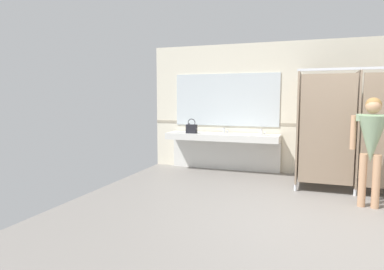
{
  "coord_description": "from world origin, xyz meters",
  "views": [
    {
      "loc": [
        -0.3,
        -4.58,
        1.61
      ],
      "look_at": [
        -2.15,
        0.6,
        1.01
      ],
      "focal_mm": 31.83,
      "sensor_mm": 36.0,
      "label": 1
    }
  ],
  "objects_px": {
    "person_standing": "(372,139)",
    "soap_dispenser": "(189,128)",
    "paper_cup": "(190,131)",
    "handbag": "(192,128)"
  },
  "relations": [
    {
      "from": "person_standing",
      "to": "soap_dispenser",
      "type": "bearing_deg",
      "value": 152.18
    },
    {
      "from": "handbag",
      "to": "paper_cup",
      "type": "xyz_separation_m",
      "value": [
        -0.07,
        0.09,
        -0.06
      ]
    },
    {
      "from": "paper_cup",
      "to": "person_standing",
      "type": "bearing_deg",
      "value": -25.37
    },
    {
      "from": "soap_dispenser",
      "to": "paper_cup",
      "type": "bearing_deg",
      "value": -66.44
    },
    {
      "from": "handbag",
      "to": "soap_dispenser",
      "type": "bearing_deg",
      "value": 118.2
    },
    {
      "from": "handbag",
      "to": "person_standing",
      "type": "bearing_deg",
      "value": -24.53
    },
    {
      "from": "person_standing",
      "to": "handbag",
      "type": "height_order",
      "value": "person_standing"
    },
    {
      "from": "person_standing",
      "to": "handbag",
      "type": "bearing_deg",
      "value": 155.47
    },
    {
      "from": "person_standing",
      "to": "soap_dispenser",
      "type": "height_order",
      "value": "person_standing"
    },
    {
      "from": "handbag",
      "to": "paper_cup",
      "type": "bearing_deg",
      "value": 128.2
    }
  ]
}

